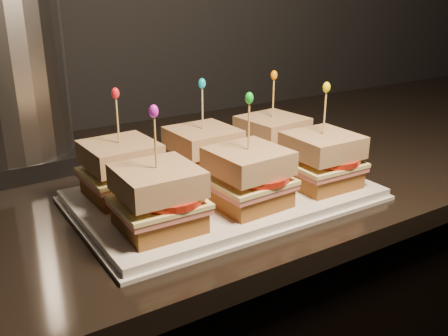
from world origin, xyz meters
TOP-DOWN VIEW (x-y plane):
  - cabinet at (-0.18, 1.63)m, footprint 2.28×0.71m
  - granite_slab at (-0.18, 1.63)m, footprint 2.32×0.75m
  - platter at (-0.48, 1.46)m, footprint 0.45×0.28m
  - platter_rim at (-0.48, 1.46)m, footprint 0.47×0.29m
  - sandwich_0_bread_bot at (-0.62, 1.53)m, footprint 0.10×0.10m
  - sandwich_0_ham at (-0.62, 1.53)m, footprint 0.11×0.11m
  - sandwich_0_cheese at (-0.62, 1.53)m, footprint 0.12×0.11m
  - sandwich_0_tomato at (-0.61, 1.52)m, footprint 0.10×0.10m
  - sandwich_0_bread_top at (-0.62, 1.53)m, footprint 0.11×0.11m
  - sandwich_0_pick at (-0.62, 1.53)m, footprint 0.00×0.00m
  - sandwich_0_frill at (-0.62, 1.53)m, footprint 0.01×0.01m
  - sandwich_1_bread_bot at (-0.48, 1.53)m, footprint 0.10×0.10m
  - sandwich_1_ham at (-0.48, 1.53)m, footprint 0.11×0.11m
  - sandwich_1_cheese at (-0.48, 1.53)m, footprint 0.12×0.11m
  - sandwich_1_tomato at (-0.47, 1.52)m, footprint 0.10×0.10m
  - sandwich_1_bread_top at (-0.48, 1.53)m, footprint 0.10×0.10m
  - sandwich_1_pick at (-0.48, 1.53)m, footprint 0.00×0.00m
  - sandwich_1_frill at (-0.48, 1.53)m, footprint 0.01×0.01m
  - sandwich_2_bread_bot at (-0.34, 1.53)m, footprint 0.11×0.11m
  - sandwich_2_ham at (-0.34, 1.53)m, footprint 0.12×0.12m
  - sandwich_2_cheese at (-0.34, 1.53)m, footprint 0.12×0.12m
  - sandwich_2_tomato at (-0.32, 1.52)m, footprint 0.10×0.10m
  - sandwich_2_bread_top at (-0.34, 1.53)m, footprint 0.11×0.11m
  - sandwich_2_pick at (-0.34, 1.53)m, footprint 0.00×0.00m
  - sandwich_2_frill at (-0.34, 1.53)m, footprint 0.01×0.01m
  - sandwich_3_bread_bot at (-0.62, 1.40)m, footprint 0.10×0.10m
  - sandwich_3_ham at (-0.62, 1.40)m, footprint 0.11×0.11m
  - sandwich_3_cheese at (-0.62, 1.40)m, footprint 0.11×0.11m
  - sandwich_3_tomato at (-0.61, 1.39)m, footprint 0.10×0.10m
  - sandwich_3_bread_top at (-0.62, 1.40)m, footprint 0.10×0.10m
  - sandwich_3_pick at (-0.62, 1.40)m, footprint 0.00×0.00m
  - sandwich_3_frill at (-0.62, 1.40)m, footprint 0.01×0.01m
  - sandwich_4_bread_bot at (-0.48, 1.40)m, footprint 0.11×0.11m
  - sandwich_4_ham at (-0.48, 1.40)m, footprint 0.12×0.11m
  - sandwich_4_cheese at (-0.48, 1.40)m, footprint 0.12×0.11m
  - sandwich_4_tomato at (-0.47, 1.39)m, footprint 0.10×0.10m
  - sandwich_4_bread_top at (-0.48, 1.40)m, footprint 0.11×0.11m
  - sandwich_4_pick at (-0.48, 1.40)m, footprint 0.00×0.00m
  - sandwich_4_frill at (-0.48, 1.40)m, footprint 0.01×0.01m
  - sandwich_5_bread_bot at (-0.34, 1.40)m, footprint 0.10×0.10m
  - sandwich_5_ham at (-0.34, 1.40)m, footprint 0.11×0.11m
  - sandwich_5_cheese at (-0.34, 1.40)m, footprint 0.11×0.11m
  - sandwich_5_tomato at (-0.32, 1.39)m, footprint 0.10×0.10m
  - sandwich_5_bread_top at (-0.34, 1.40)m, footprint 0.10×0.10m
  - sandwich_5_pick at (-0.34, 1.40)m, footprint 0.00×0.00m
  - sandwich_5_frill at (-0.34, 1.40)m, footprint 0.01×0.01m
  - appliance_base at (-0.73, 1.81)m, footprint 0.28×0.24m
  - appliance_body at (-0.73, 1.81)m, footprint 0.22×0.22m
  - appliance at (-0.73, 1.81)m, footprint 0.27×0.22m

SIDE VIEW (x-z plane):
  - cabinet at x=-0.18m, z-range 0.00..0.84m
  - granite_slab at x=-0.18m, z-range 0.84..0.88m
  - platter_rim at x=-0.48m, z-range 0.88..0.88m
  - platter at x=-0.48m, z-range 0.88..0.90m
  - appliance_base at x=-0.73m, z-range 0.88..0.91m
  - sandwich_0_bread_bot at x=-0.62m, z-range 0.90..0.92m
  - sandwich_1_bread_bot at x=-0.48m, z-range 0.90..0.92m
  - sandwich_2_bread_bot at x=-0.34m, z-range 0.90..0.92m
  - sandwich_3_bread_bot at x=-0.62m, z-range 0.90..0.92m
  - sandwich_4_bread_bot at x=-0.48m, z-range 0.90..0.92m
  - sandwich_5_bread_bot at x=-0.34m, z-range 0.90..0.92m
  - sandwich_0_ham at x=-0.62m, z-range 0.92..0.93m
  - sandwich_1_ham at x=-0.48m, z-range 0.92..0.93m
  - sandwich_2_ham at x=-0.34m, z-range 0.92..0.93m
  - sandwich_3_ham at x=-0.62m, z-range 0.92..0.93m
  - sandwich_4_ham at x=-0.48m, z-range 0.92..0.93m
  - sandwich_5_ham at x=-0.34m, z-range 0.92..0.93m
  - sandwich_0_cheese at x=-0.62m, z-range 0.93..0.94m
  - sandwich_1_cheese at x=-0.48m, z-range 0.93..0.94m
  - sandwich_2_cheese at x=-0.34m, z-range 0.93..0.94m
  - sandwich_3_cheese at x=-0.62m, z-range 0.93..0.94m
  - sandwich_4_cheese at x=-0.48m, z-range 0.93..0.94m
  - sandwich_5_cheese at x=-0.34m, z-range 0.93..0.94m
  - sandwich_0_tomato at x=-0.61m, z-range 0.94..0.95m
  - sandwich_1_tomato at x=-0.47m, z-range 0.94..0.95m
  - sandwich_2_tomato at x=-0.32m, z-range 0.94..0.95m
  - sandwich_3_tomato at x=-0.61m, z-range 0.94..0.95m
  - sandwich_4_tomato at x=-0.47m, z-range 0.94..0.95m
  - sandwich_5_tomato at x=-0.32m, z-range 0.94..0.95m
  - sandwich_0_bread_top at x=-0.62m, z-range 0.95..0.98m
  - sandwich_1_bread_top at x=-0.48m, z-range 0.95..0.98m
  - sandwich_2_bread_top at x=-0.34m, z-range 0.95..0.98m
  - sandwich_3_bread_top at x=-0.62m, z-range 0.95..0.98m
  - sandwich_4_bread_top at x=-0.48m, z-range 0.95..0.98m
  - sandwich_5_bread_top at x=-0.34m, z-range 0.95..0.98m
  - sandwich_0_pick at x=-0.62m, z-range 0.97..1.06m
  - sandwich_1_pick at x=-0.48m, z-range 0.97..1.06m
  - sandwich_2_pick at x=-0.34m, z-range 0.97..1.06m
  - sandwich_3_pick at x=-0.62m, z-range 0.97..1.06m
  - sandwich_4_pick at x=-0.48m, z-range 0.97..1.06m
  - sandwich_5_pick at x=-0.34m, z-range 0.97..1.06m
  - appliance at x=-0.73m, z-range 0.88..1.22m
  - appliance_body at x=-0.73m, z-range 0.91..1.20m
  - sandwich_0_frill at x=-0.62m, z-range 1.05..1.06m
  - sandwich_1_frill at x=-0.48m, z-range 1.05..1.06m
  - sandwich_2_frill at x=-0.34m, z-range 1.05..1.06m
  - sandwich_3_frill at x=-0.62m, z-range 1.05..1.06m
  - sandwich_4_frill at x=-0.48m, z-range 1.05..1.06m
  - sandwich_5_frill at x=-0.34m, z-range 1.05..1.06m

